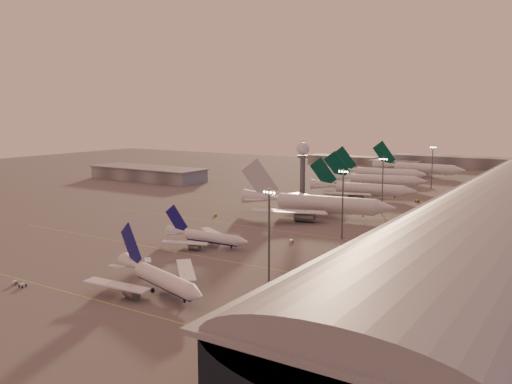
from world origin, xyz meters
The scene contains 25 objects.
ground centered at (0.00, 0.00, 0.00)m, with size 700.00×700.00×0.00m, color #5E5B5B.
taxiway_markings centered at (30.00, 56.00, 0.01)m, with size 180.00×185.25×0.02m.
hangar centered at (-120.00, 140.00, 4.32)m, with size 82.00×27.00×8.50m.
radar_tower centered at (5.00, 120.00, 20.95)m, with size 6.40×6.40×31.10m.
mast_a centered at (58.00, 0.00, 13.74)m, with size 3.60×0.56×25.00m.
mast_b centered at (55.00, 55.00, 13.74)m, with size 3.60×0.56×25.00m.
mast_c centered at (50.00, 110.00, 13.74)m, with size 3.60×0.56×25.00m.
mast_d centered at (48.00, 200.00, 13.74)m, with size 3.60×0.56×25.00m.
distant_horizon centered at (2.62, 325.14, 3.89)m, with size 165.00×37.50×9.00m.
narrowbody_near centered at (39.34, -22.44, 3.11)m, with size 38.09×29.93×15.35m.
narrowbody_mid centered at (20.56, 21.08, 2.64)m, with size 33.41×26.63×13.05m.
widebody_white centered at (28.75, 87.60, 4.20)m, with size 68.54×54.50×24.24m.
greentail_a centered at (26.87, 145.44, 3.63)m, with size 56.36×45.23×20.53m.
greentail_b centered at (20.61, 181.45, 3.82)m, with size 58.22×46.40×21.64m.
greentail_c centered at (10.41, 216.32, 3.90)m, with size 60.37×48.37×22.07m.
greentail_d centered at (23.93, 255.70, 4.22)m, with size 65.88×53.11×23.91m.
gsv_truck_a centered at (3.63, -38.41, 1.09)m, with size 5.37×2.22×2.13m.
gsv_tug_near centered at (6.87, -38.64, 0.49)m, with size 2.19×3.42×0.94m.
gsv_catering_a centered at (64.20, -15.39, 1.92)m, with size 4.74×2.38×3.83m.
gsv_tug_mid centered at (-7.06, 12.39, 0.46)m, with size 3.64×3.17×0.89m.
gsv_truck_b centered at (42.84, 40.72, 1.10)m, with size 5.58×2.69×2.16m.
gsv_truck_c centered at (-7.73, 64.54, 1.07)m, with size 4.72×5.23×2.11m.
gsv_catering_b centered at (70.57, 60.03, 2.02)m, with size 5.08×2.68×4.04m.
gsv_tug_far centered at (23.93, 108.24, 0.47)m, with size 3.50×3.67×0.91m.
gsv_tug_hangar centered at (54.99, 147.82, 0.54)m, with size 4.06×2.92×1.05m.
Camera 1 is at (130.36, -119.69, 45.33)m, focal length 38.00 mm.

